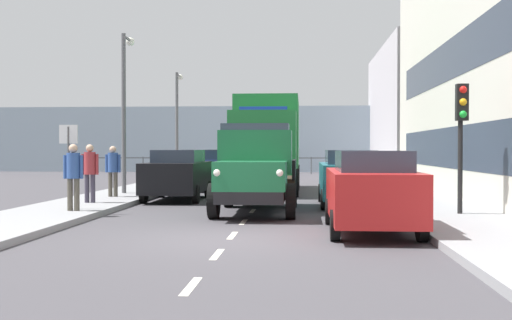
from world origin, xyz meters
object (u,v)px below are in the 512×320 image
Objects in this scene: pedestrian_with_bag at (90,168)px; car_black_oppositeside_0 at (178,174)px; pedestrian_couple_a at (73,171)px; car_red_kerbside_near at (371,190)px; car_navy_oppositeside_1 at (203,169)px; lamp_post_far at (178,115)px; traffic_light_near at (461,120)px; car_maroon_oppositeside_2 at (222,165)px; car_teal_kerbside_1 at (349,177)px; truck_vintage_green at (256,170)px; lamp_post_promenade at (125,97)px; street_sign at (69,152)px; lorry_cargo_green at (268,141)px.

car_black_oppositeside_0 is at bearing -125.80° from pedestrian_with_bag.
car_red_kerbside_near is at bearing 160.43° from pedestrian_couple_a.
lamp_post_far is (2.40, -6.49, 2.68)m from car_navy_oppositeside_1.
car_maroon_oppositeside_2 is at bearing -64.53° from traffic_light_near.
car_teal_kerbside_1 is 7.87m from pedestrian_with_bag.
traffic_light_near is at bearing 167.65° from truck_vintage_green.
truck_vintage_green is at bearing 164.23° from pedestrian_with_bag.
truck_vintage_green is 3.26× the size of pedestrian_couple_a.
lamp_post_far is (5.40, -16.31, 2.40)m from truck_vintage_green.
truck_vintage_green is 3.75m from car_teal_kerbside_1.
pedestrian_couple_a is at bearing 99.40° from pedestrian_with_bag.
lamp_post_promenade reaches higher than car_red_kerbside_near.
car_black_oppositeside_0 is 3.57m from pedestrian_with_bag.
lamp_post_far is (2.40, -11.99, 2.68)m from car_black_oppositeside_0.
lamp_post_promenade is (7.94, -3.18, 2.76)m from car_teal_kerbside_1.
car_navy_oppositeside_1 is (3.00, -9.82, -0.28)m from truck_vintage_green.
street_sign is at bearing 93.14° from pedestrian_with_bag.
truck_vintage_green is at bearing 91.14° from lorry_cargo_green.
traffic_light_near is 20.42m from lamp_post_far.
car_red_kerbside_near is 3.87m from traffic_light_near.
lorry_cargo_green is at bearing -77.12° from car_red_kerbside_near.
car_navy_oppositeside_1 is at bearing -90.00° from car_black_oppositeside_0.
lorry_cargo_green reaches higher than pedestrian_with_bag.
car_red_kerbside_near is at bearing 102.88° from lorry_cargo_green.
lamp_post_far is at bearing -67.93° from car_red_kerbside_near.
car_red_kerbside_near is 14.63m from car_navy_oppositeside_1.
car_red_kerbside_near is 12.64m from lamp_post_promenade.
car_black_oppositeside_0 is 2.40× the size of pedestrian_couple_a.
truck_vintage_green is 1.26× the size of car_teal_kerbside_1.
pedestrian_couple_a is at bearing -19.57° from car_red_kerbside_near.
truck_vintage_green is 1.00× the size of lamp_post_far.
pedestrian_couple_a is at bearing -0.53° from traffic_light_near.
car_red_kerbside_near is (-2.87, 12.57, -1.18)m from lorry_cargo_green.
lamp_post_promenade is at bearing -47.79° from truck_vintage_green.
lamp_post_promenade is 6.65m from street_sign.
car_teal_kerbside_1 is at bearing -171.51° from pedestrian_with_bag.
pedestrian_couple_a is 0.77× the size of street_sign.
lorry_cargo_green is at bearing -62.00° from traffic_light_near.
car_navy_oppositeside_1 is at bearing -119.05° from lamp_post_promenade.
car_red_kerbside_near is 0.76× the size of lamp_post_far.
car_black_oppositeside_0 is (5.70, -7.98, 0.00)m from car_red_kerbside_near.
pedestrian_couple_a reaches higher than car_navy_oppositeside_1.
lamp_post_promenade reaches higher than pedestrian_with_bag.
car_black_oppositeside_0 is at bearing 90.00° from car_navy_oppositeside_1.
car_black_oppositeside_0 is (2.82, 4.59, -1.18)m from lorry_cargo_green.
pedestrian_with_bag is at bearing 81.86° from car_maroon_oppositeside_2.
pedestrian_with_bag is at bearing 76.03° from car_navy_oppositeside_1.
truck_vintage_green is at bearing 108.31° from lamp_post_far.
street_sign is (4.80, 9.48, -0.39)m from lorry_cargo_green.
car_maroon_oppositeside_2 is (2.82, -7.09, -1.18)m from lorry_cargo_green.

